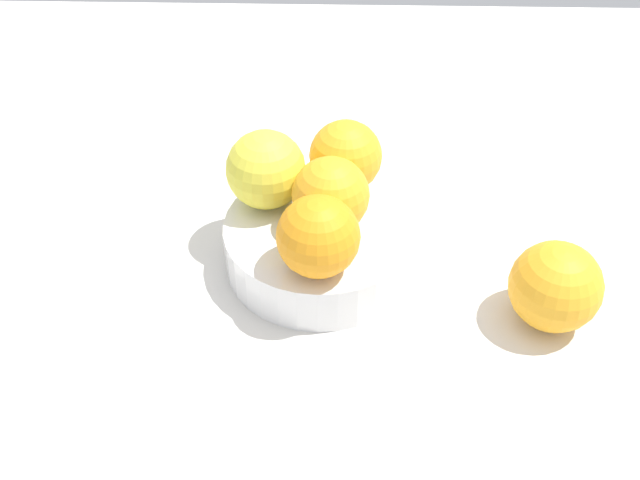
# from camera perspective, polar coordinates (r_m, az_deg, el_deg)

# --- Properties ---
(ground_plane) EXTENTS (1.10, 1.10, 0.02)m
(ground_plane) POSITION_cam_1_polar(r_m,az_deg,el_deg) (0.70, 0.00, -2.28)
(ground_plane) COLOR silver
(fruit_bowl) EXTENTS (0.17, 0.17, 0.05)m
(fruit_bowl) POSITION_cam_1_polar(r_m,az_deg,el_deg) (0.68, 0.00, -0.36)
(fruit_bowl) COLOR white
(fruit_bowl) RESTS_ON ground_plane
(orange_in_bowl_0) EXTENTS (0.07, 0.07, 0.07)m
(orange_in_bowl_0) POSITION_cam_1_polar(r_m,az_deg,el_deg) (0.64, 0.81, 3.49)
(orange_in_bowl_0) COLOR #F9A823
(orange_in_bowl_0) RESTS_ON fruit_bowl
(orange_in_bowl_1) EXTENTS (0.07, 0.07, 0.07)m
(orange_in_bowl_1) POSITION_cam_1_polar(r_m,az_deg,el_deg) (0.60, -0.27, 0.27)
(orange_in_bowl_1) COLOR orange
(orange_in_bowl_1) RESTS_ON fruit_bowl
(orange_in_bowl_2) EXTENTS (0.07, 0.07, 0.07)m
(orange_in_bowl_2) POSITION_cam_1_polar(r_m,az_deg,el_deg) (0.67, -4.15, 5.39)
(orange_in_bowl_2) COLOR yellow
(orange_in_bowl_2) RESTS_ON fruit_bowl
(orange_in_bowl_3) EXTENTS (0.07, 0.07, 0.07)m
(orange_in_bowl_3) POSITION_cam_1_polar(r_m,az_deg,el_deg) (0.69, 1.97, 6.41)
(orange_in_bowl_3) COLOR #F9A823
(orange_in_bowl_3) RESTS_ON fruit_bowl
(orange_loose_0) EXTENTS (0.08, 0.08, 0.08)m
(orange_loose_0) POSITION_cam_1_polar(r_m,az_deg,el_deg) (0.65, 17.52, -3.41)
(orange_loose_0) COLOR #F9A823
(orange_loose_0) RESTS_ON ground_plane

